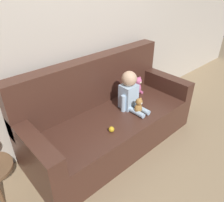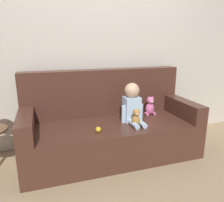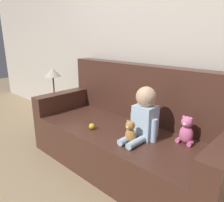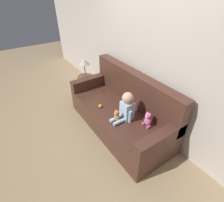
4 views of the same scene
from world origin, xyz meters
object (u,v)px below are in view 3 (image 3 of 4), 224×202
person_baby (144,116)px  side_table (54,86)px  couch (129,134)px  teddy_bear_brown (130,132)px  plush_toy_side (186,131)px  toy_ball (92,126)px

person_baby → side_table: 1.57m
couch → teddy_bear_brown: bearing=-49.4°
person_baby → side_table: person_baby is taller
couch → person_baby: bearing=-22.9°
plush_toy_side → couch: bearing=-174.7°
teddy_bear_brown → toy_ball: teddy_bear_brown is taller
toy_ball → side_table: 1.15m
person_baby → plush_toy_side: person_baby is taller
teddy_bear_brown → plush_toy_side: (0.34, 0.32, 0.01)m
plush_toy_side → toy_ball: size_ratio=4.06×
teddy_bear_brown → couch: bearing=130.6°
side_table → teddy_bear_brown: bearing=-8.9°
toy_ball → teddy_bear_brown: bearing=4.5°
person_baby → teddy_bear_brown: person_baby is taller
couch → toy_ball: couch is taller
couch → toy_ball: 0.39m
teddy_bear_brown → side_table: bearing=171.1°
teddy_bear_brown → toy_ball: 0.46m
teddy_bear_brown → side_table: (-1.54, 0.24, 0.13)m
teddy_bear_brown → person_baby: bearing=83.0°
couch → plush_toy_side: 0.61m
plush_toy_side → side_table: (-1.89, -0.08, 0.11)m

